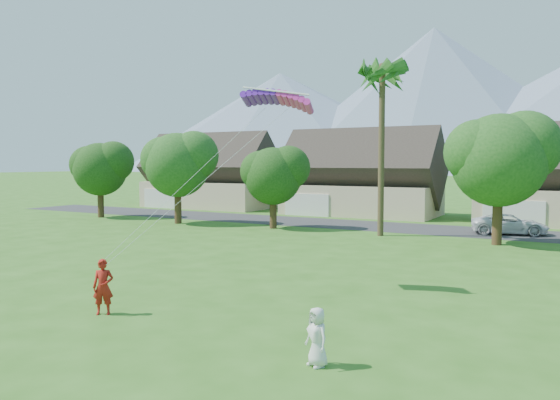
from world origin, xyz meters
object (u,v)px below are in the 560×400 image
Objects in this scene: kite_flyer at (103,287)px; watcher at (317,337)px; parafoil_kite at (278,97)px; parked_car at (510,224)px.

watcher is at bearing -39.27° from kite_flyer.
kite_flyer is 10.22m from parafoil_kite.
parafoil_kite reaches higher than watcher.
parafoil_kite is at bearing 153.59° from watcher.
kite_flyer is 0.37× the size of parked_car.
watcher is at bearing -68.74° from parafoil_kite.
kite_flyer is 0.62× the size of parafoil_kite.
parafoil_kite is at bearing 28.77° from kite_flyer.
watcher is 0.29× the size of parked_car.
parked_car is at bearing 115.43° from watcher.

